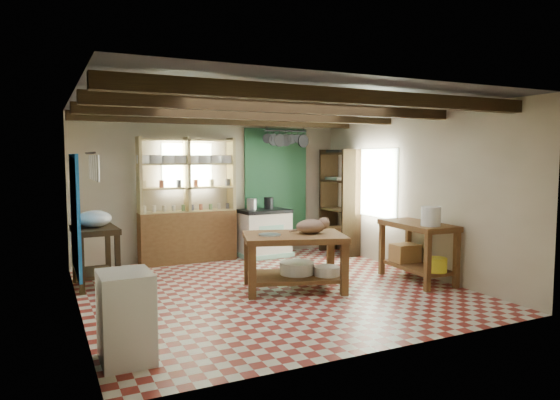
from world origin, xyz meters
name	(u,v)px	position (x,y,z in m)	size (l,w,h in m)	color
floor	(271,290)	(0.00, 0.00, -0.01)	(5.00, 5.00, 0.02)	maroon
ceiling	(270,103)	(0.00, 0.00, 2.60)	(5.00, 5.00, 0.02)	#414045
wall_back	(214,187)	(0.00, 2.50, 1.30)	(5.00, 0.04, 2.60)	#C0B69B
wall_front	(382,217)	(0.00, -2.50, 1.30)	(5.00, 0.04, 2.60)	#C0B69B
wall_left	(77,205)	(-2.50, 0.00, 1.30)	(0.04, 5.00, 2.60)	#C0B69B
wall_right	(412,192)	(2.50, 0.00, 1.30)	(0.04, 5.00, 2.60)	#C0B69B
ceiling_beams	(270,112)	(0.00, 0.00, 2.48)	(5.00, 3.80, 0.15)	#2F2010
blue_wall_patch	(75,214)	(-2.47, 0.90, 1.10)	(0.04, 1.40, 1.60)	#1762B3
green_wall_patch	(276,188)	(1.25, 2.47, 1.25)	(1.30, 0.04, 2.30)	#205130
window_back	(187,166)	(-0.50, 2.48, 1.70)	(0.90, 0.02, 0.80)	beige
window_right	(374,183)	(2.48, 1.00, 1.40)	(0.02, 1.30, 1.20)	beige
utensil_rail	(90,166)	(-2.44, -1.20, 1.78)	(0.06, 0.90, 0.28)	black
pot_rack	(286,139)	(1.25, 2.05, 2.18)	(0.86, 0.12, 0.36)	black
shelving_unit	(187,200)	(-0.55, 2.31, 1.10)	(1.70, 0.34, 2.20)	tan
tall_rack	(340,202)	(2.28, 1.80, 1.00)	(0.40, 0.86, 2.00)	#2F2010
work_table	(294,262)	(0.29, -0.15, 0.39)	(1.38, 0.92, 0.78)	brown
stove	(264,233)	(0.85, 2.15, 0.44)	(0.91, 0.61, 0.89)	white
prep_table	(96,257)	(-2.20, 1.24, 0.43)	(0.58, 0.85, 0.86)	#2F2010
white_cabinet	(126,317)	(-2.22, -1.67, 0.41)	(0.46, 0.55, 0.83)	silver
right_counter	(417,252)	(2.18, -0.52, 0.44)	(0.62, 1.23, 0.88)	brown
cat	(311,226)	(0.54, -0.18, 0.88)	(0.44, 0.33, 0.20)	#9C755B
steel_tray	(270,235)	(-0.06, -0.09, 0.79)	(0.31, 0.31, 0.02)	#AEB0B7
basin_large	(297,268)	(0.35, -0.12, 0.29)	(0.49, 0.49, 0.17)	silver
basin_small	(327,271)	(0.69, -0.38, 0.27)	(0.36, 0.36, 0.13)	silver
kettle_left	(252,204)	(0.60, 2.14, 0.99)	(0.18, 0.18, 0.21)	#AEB0B7
kettle_right	(269,203)	(0.95, 2.16, 1.00)	(0.18, 0.18, 0.22)	black
enamel_bowl	(94,219)	(-2.20, 1.24, 0.98)	(0.48, 0.48, 0.24)	silver
white_bucket	(431,216)	(2.11, -0.86, 1.02)	(0.27, 0.27, 0.27)	silver
wicker_basket	(405,253)	(2.20, -0.22, 0.37)	(0.39, 0.31, 0.28)	#9C6F3F
yellow_tub	(437,265)	(2.15, -0.97, 0.34)	(0.28, 0.28, 0.20)	yellow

